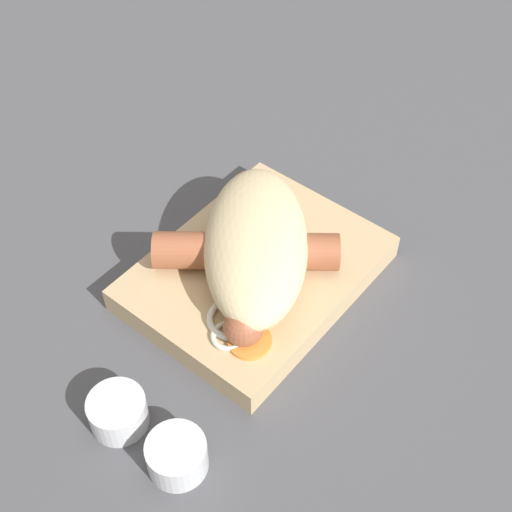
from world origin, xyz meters
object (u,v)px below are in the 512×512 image
Objects in this scene: sausage at (246,251)px; condiment_cup_near at (118,413)px; bread_roll at (253,241)px; food_tray at (256,273)px; condiment_cup_far at (177,457)px.

sausage is 3.51× the size of condiment_cup_near.
bread_roll is 1.24× the size of sausage.
food_tray is 1.09× the size of bread_roll.
sausage reaches higher than condiment_cup_far.
food_tray is at bearing 20.98° from condiment_cup_far.
sausage is at bearing 23.54° from condiment_cup_far.
sausage is at bearing 4.62° from condiment_cup_near.
condiment_cup_near reaches higher than food_tray.
condiment_cup_near and condiment_cup_far have the same top height.
sausage is at bearing 127.76° from food_tray.
condiment_cup_near is at bearing -175.38° from sausage.
food_tray is at bearing -52.24° from sausage.
sausage reaches higher than food_tray.
sausage reaches higher than condiment_cup_near.
bread_roll is 4.36× the size of condiment_cup_near.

